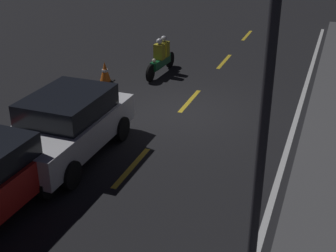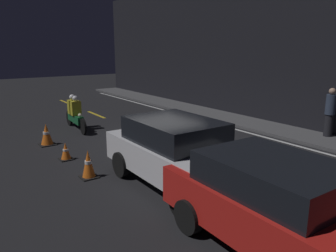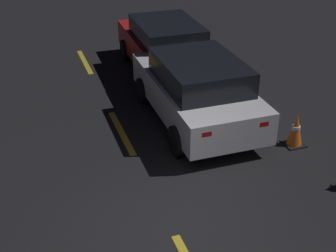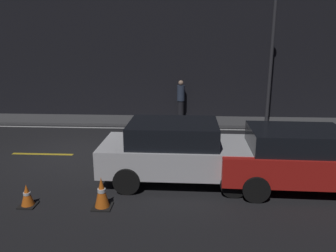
{
  "view_description": "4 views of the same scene",
  "coord_description": "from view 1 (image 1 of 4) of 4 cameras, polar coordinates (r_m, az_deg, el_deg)",
  "views": [
    {
      "loc": [
        12.28,
        4.18,
        5.64
      ],
      "look_at": [
        2.49,
        0.55,
        0.74
      ],
      "focal_mm": 50.0,
      "sensor_mm": 36.0,
      "label": 1
    },
    {
      "loc": [
        9.25,
        -6.16,
        3.19
      ],
      "look_at": [
        1.22,
        -0.47,
        0.82
      ],
      "focal_mm": 35.0,
      "sensor_mm": 36.0,
      "label": 2
    },
    {
      "loc": [
        -5.31,
        1.97,
        5.18
      ],
      "look_at": [
        1.38,
        -0.35,
        1.22
      ],
      "focal_mm": 50.0,
      "sensor_mm": 36.0,
      "label": 3
    },
    {
      "loc": [
        3.62,
        -9.75,
        3.56
      ],
      "look_at": [
        3.06,
        0.15,
        0.96
      ],
      "focal_mm": 35.0,
      "sensor_mm": 36.0,
      "label": 4
    }
  ],
  "objects": [
    {
      "name": "motorcycle",
      "position": [
        17.37,
        -0.83,
        8.41
      ],
      "size": [
        2.39,
        0.39,
        1.38
      ],
      "rotation": [
        0.0,
        0.0,
        -0.05
      ],
      "color": "black",
      "rests_on": "ground"
    },
    {
      "name": "raised_curb",
      "position": [
        13.49,
        19.64,
        -0.85
      ],
      "size": [
        28.0,
        1.7,
        0.12
      ],
      "color": "#4C4C4F",
      "rests_on": "ground"
    },
    {
      "name": "traffic_cone_mid",
      "position": [
        15.28,
        -10.75,
        4.02
      ],
      "size": [
        0.37,
        0.37,
        0.51
      ],
      "color": "black",
      "rests_on": "ground"
    },
    {
      "name": "lane_dash_a",
      "position": [
        23.36,
        9.6,
        10.84
      ],
      "size": [
        2.0,
        0.14,
        0.01
      ],
      "color": "gold",
      "rests_on": "ground"
    },
    {
      "name": "sedan_white",
      "position": [
        11.69,
        -12.32,
        0.19
      ],
      "size": [
        4.09,
        2.0,
        1.56
      ],
      "rotation": [
        0.0,
        0.0,
        -0.01
      ],
      "color": "silver",
      "rests_on": "ground"
    },
    {
      "name": "traffic_cone_near",
      "position": [
        16.76,
        -7.68,
        6.54
      ],
      "size": [
        0.51,
        0.51,
        0.73
      ],
      "color": "black",
      "rests_on": "ground"
    },
    {
      "name": "lane_dash_d",
      "position": [
        11.24,
        -4.44,
        -5.02
      ],
      "size": [
        2.0,
        0.14,
        0.01
      ],
      "color": "gold",
      "rests_on": "ground"
    },
    {
      "name": "traffic_cone_far",
      "position": [
        13.94,
        -14.13,
        2.03
      ],
      "size": [
        0.42,
        0.42,
        0.71
      ],
      "color": "black",
      "rests_on": "ground"
    },
    {
      "name": "street_lamp",
      "position": [
        5.94,
        11.64,
        0.72
      ],
      "size": [
        0.28,
        0.28,
        5.76
      ],
      "color": "#333338",
      "rests_on": "ground"
    },
    {
      "name": "lane_dash_b",
      "position": [
        19.12,
        6.86,
        7.82
      ],
      "size": [
        2.0,
        0.14,
        0.01
      ],
      "color": "gold",
      "rests_on": "ground"
    },
    {
      "name": "lane_dash_c",
      "position": [
        15.02,
        2.66,
        3.08
      ],
      "size": [
        2.0,
        0.14,
        0.01
      ],
      "color": "gold",
      "rests_on": "ground"
    },
    {
      "name": "lane_solid_kerb",
      "position": [
        13.54,
        15.0,
        -0.37
      ],
      "size": [
        25.2,
        0.14,
        0.01
      ],
      "color": "silver",
      "rests_on": "ground"
    },
    {
      "name": "ground_plane",
      "position": [
        14.15,
        1.42,
        1.65
      ],
      "size": [
        56.0,
        56.0,
        0.0
      ],
      "primitive_type": "plane",
      "color": "black"
    }
  ]
}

